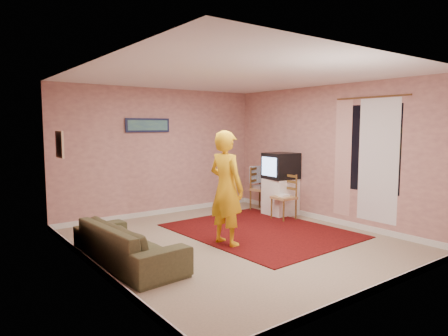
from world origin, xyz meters
TOP-DOWN VIEW (x-y plane):
  - ground at (0.00, 0.00)m, footprint 5.00×5.00m
  - wall_back at (0.00, 2.50)m, footprint 4.50×0.02m
  - wall_front at (0.00, -2.50)m, footprint 4.50×0.02m
  - wall_left at (-2.25, 0.00)m, footprint 0.02×5.00m
  - wall_right at (2.25, 0.00)m, footprint 0.02×5.00m
  - ceiling at (0.00, 0.00)m, footprint 4.50×5.00m
  - baseboard_back at (0.00, 2.49)m, footprint 4.50×0.02m
  - baseboard_front at (0.00, -2.49)m, footprint 4.50×0.02m
  - baseboard_left at (-2.24, 0.00)m, footprint 0.02×5.00m
  - baseboard_right at (2.24, 0.00)m, footprint 0.02×5.00m
  - window at (2.24, -0.90)m, footprint 0.01×1.10m
  - curtain_sheer at (2.23, -1.05)m, footprint 0.01×0.75m
  - curtain_floral at (2.21, -0.35)m, footprint 0.01×0.35m
  - curtain_rod at (2.20, -0.90)m, footprint 0.02×1.40m
  - picture_back at (-0.30, 2.47)m, footprint 0.95×0.04m
  - picture_left at (-2.22, 1.60)m, footprint 0.04×0.38m
  - area_rug at (0.73, 0.23)m, footprint 2.51×3.08m
  - tv_cabinet at (1.95, 0.97)m, footprint 0.59×0.54m
  - crt_tv at (1.94, 0.97)m, footprint 0.66×0.60m
  - chair_a at (1.95, 1.55)m, footprint 0.52×0.51m
  - dvd_player at (1.95, 1.55)m, footprint 0.39×0.29m
  - blue_throw at (1.95, 1.74)m, footprint 0.36×0.04m
  - chair_b at (1.70, 0.62)m, footprint 0.40×0.42m
  - game_console at (1.70, 0.62)m, footprint 0.20×0.15m
  - sofa at (-1.80, 0.04)m, footprint 0.90×1.97m
  - person at (-0.23, -0.05)m, footprint 0.52×0.70m

SIDE VIEW (x-z plane):
  - ground at x=0.00m, z-range 0.00..0.00m
  - area_rug at x=0.73m, z-range 0.00..0.02m
  - baseboard_back at x=0.00m, z-range 0.00..0.10m
  - baseboard_front at x=0.00m, z-range 0.00..0.10m
  - baseboard_left at x=-2.24m, z-range 0.00..0.10m
  - baseboard_right at x=2.24m, z-range 0.00..0.10m
  - sofa at x=-1.80m, z-range 0.00..0.56m
  - tv_cabinet at x=1.95m, z-range 0.00..0.75m
  - game_console at x=1.70m, z-range 0.46..0.50m
  - dvd_player at x=1.95m, z-range 0.48..0.55m
  - chair_b at x=1.70m, z-range 0.30..0.79m
  - chair_a at x=1.95m, z-range 0.32..0.83m
  - blue_throw at x=1.95m, z-range 0.58..0.95m
  - person at x=-0.23m, z-range 0.00..1.77m
  - crt_tv at x=1.94m, z-range 0.75..1.29m
  - curtain_sheer at x=2.23m, z-range 0.20..2.30m
  - curtain_floral at x=2.21m, z-range 0.20..2.30m
  - wall_back at x=0.00m, z-range 0.00..2.60m
  - wall_front at x=0.00m, z-range 0.00..2.60m
  - wall_left at x=-2.25m, z-range 0.00..2.60m
  - wall_right at x=2.25m, z-range 0.00..2.60m
  - window at x=2.24m, z-range 0.70..2.20m
  - picture_left at x=-2.22m, z-range 1.34..1.76m
  - picture_back at x=-0.30m, z-range 1.71..1.99m
  - curtain_rod at x=2.20m, z-range 2.31..2.33m
  - ceiling at x=0.00m, z-range 2.59..2.61m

